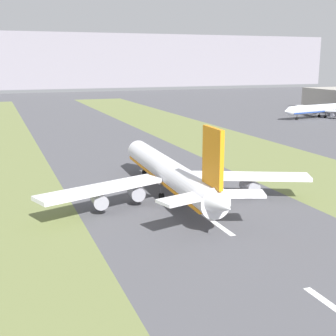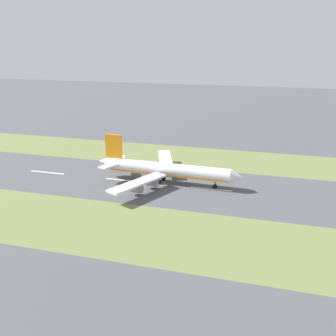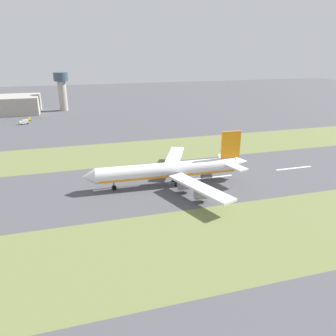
# 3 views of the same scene
# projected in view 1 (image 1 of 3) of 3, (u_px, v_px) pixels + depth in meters

# --- Properties ---
(ground_plane) EXTENTS (800.00, 800.00, 0.00)m
(ground_plane) POSITION_uv_depth(u_px,v_px,m) (179.00, 197.00, 112.40)
(ground_plane) COLOR #4C4C51
(grass_median_east) EXTENTS (40.00, 600.00, 0.01)m
(grass_median_east) POSITION_uv_depth(u_px,v_px,m) (331.00, 181.00, 127.83)
(grass_median_east) COLOR olive
(grass_median_east) RESTS_ON ground
(centreline_dash_mid) EXTENTS (1.20, 18.00, 0.01)m
(centreline_dash_mid) POSITION_uv_depth(u_px,v_px,m) (212.00, 221.00, 95.69)
(centreline_dash_mid) COLOR silver
(centreline_dash_mid) RESTS_ON ground
(centreline_dash_far) EXTENTS (1.20, 18.00, 0.01)m
(centreline_dash_far) POSITION_uv_depth(u_px,v_px,m) (150.00, 177.00, 132.19)
(centreline_dash_far) COLOR silver
(centreline_dash_far) RESTS_ON ground
(airplane_main_jet) EXTENTS (64.09, 67.16, 20.20)m
(airplane_main_jet) POSITION_uv_depth(u_px,v_px,m) (171.00, 174.00, 110.08)
(airplane_main_jet) COLOR white
(airplane_main_jet) RESTS_ON ground
(airplane_parked_apron) EXTENTS (56.50, 53.26, 17.07)m
(airplane_parked_apron) POSITION_uv_depth(u_px,v_px,m) (322.00, 109.00, 268.76)
(airplane_parked_apron) COLOR silver
(airplane_parked_apron) RESTS_ON ground
(mountain_ridge) EXTENTS (800.00, 120.00, 64.45)m
(mountain_ridge) POSITION_uv_depth(u_px,v_px,m) (23.00, 61.00, 579.65)
(mountain_ridge) COLOR gray
(mountain_ridge) RESTS_ON ground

